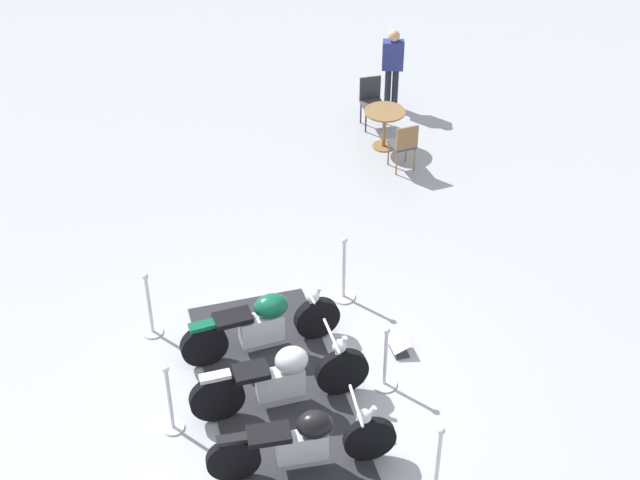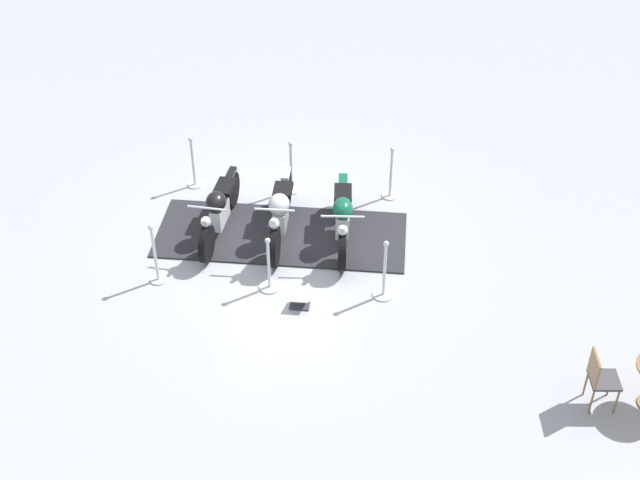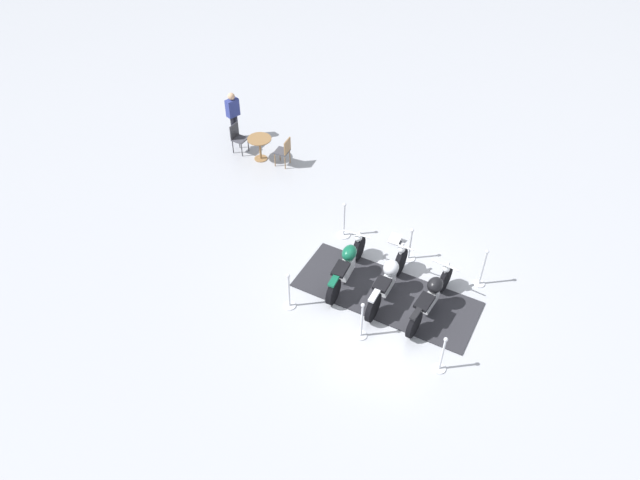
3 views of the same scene
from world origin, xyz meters
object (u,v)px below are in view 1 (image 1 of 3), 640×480
Objects in this scene: motorcycle_black at (305,440)px; stanchion_left_rear at (150,312)px; stanchion_right_mid at (385,368)px; bystander_person at (393,62)px; motorcycle_chrome at (283,377)px; stanchion_right_front at (437,470)px; stanchion_right_rear at (344,279)px; cafe_table at (385,120)px; info_placard at (399,348)px; cafe_chair_across_table at (371,99)px; motorcycle_forest at (263,323)px; stanchion_left_mid at (170,406)px; cafe_chair_near_table at (404,143)px.

stanchion_left_rear reaches higher than motorcycle_black.
stanchion_right_mid is 7.49m from bystander_person.
stanchion_left_rear reaches higher than motorcycle_chrome.
stanchion_right_rear is (0.74, 3.61, -0.07)m from stanchion_right_front.
motorcycle_chrome reaches higher than cafe_table.
motorcycle_black is at bearing -6.85° from bystander_person.
stanchion_right_front reaches higher than cafe_table.
stanchion_right_rear is (2.74, -0.56, -0.04)m from stanchion_left_rear.
info_placard is 0.37× the size of cafe_chair_across_table.
motorcycle_black is 2.03× the size of stanchion_right_rear.
stanchion_left_mid is at bearing -147.44° from motorcycle_forest.
bystander_person is (5.01, 5.05, 0.46)m from motorcycle_forest.
stanchion_right_mid is at bearing 152.55° from cafe_chair_near_table.
motorcycle_chrome is 1.07m from motorcycle_forest.
motorcycle_chrome is 7.29m from cafe_chair_across_table.
cafe_table is (2.52, 4.73, 0.49)m from info_placard.
stanchion_left_mid is at bearing 147.85° from motorcycle_black.
cafe_chair_across_table is at bearing 42.29° from stanchion_left_mid.
motorcycle_chrome is 2.30× the size of stanchion_right_mid.
info_placard is 0.22× the size of bystander_person.
stanchion_right_rear is at bearing -7.17° from bystander_person.
motorcycle_black is 2.43m from info_placard.
motorcycle_forest reaches higher than cafe_chair_across_table.
stanchion_left_rear is (-1.25, 1.04, -0.12)m from motorcycle_forest.
bystander_person is (3.89, 6.38, 0.65)m from stanchion_right_mid.
bystander_person is at bearing 41.26° from stanchion_left_mid.
motorcycle_chrome is at bearing -93.93° from motorcycle_forest.
motorcycle_chrome is at bearing 114.93° from stanchion_right_front.
stanchion_right_mid reaches higher than info_placard.
stanchion_right_mid is at bearing -101.55° from stanchion_right_rear.
motorcycle_chrome is 8.04m from bystander_person.
cafe_chair_near_table is at bearing 33.80° from stanchion_left_mid.
motorcycle_chrome is at bearing 140.23° from cafe_chair_near_table.
stanchion_left_rear is 1.13× the size of cafe_chair_across_table.
bystander_person is (0.67, 0.40, 0.42)m from cafe_chair_across_table.
cafe_chair_near_table is at bearing 65.01° from motorcycle_black.
info_placard is at bearing -33.69° from stanchion_left_rear.
motorcycle_forest reaches higher than cafe_table.
stanchion_right_mid is 0.63× the size of bystander_person.
stanchion_right_rear reaches higher than cafe_table.
stanchion_right_rear is 4.29m from cafe_table.
motorcycle_chrome is 1.04× the size of motorcycle_forest.
stanchion_right_mid reaches higher than cafe_table.
stanchion_left_rear is 1.16× the size of cafe_chair_near_table.
cafe_table is (5.40, 2.81, 0.18)m from stanchion_left_rear.
stanchion_left_mid is 8.84m from bystander_person.
stanchion_right_rear is 1.39m from info_placard.
motorcycle_black is 2.42× the size of cafe_chair_near_table.
stanchion_right_front reaches higher than motorcycle_forest.
motorcycle_forest is 7.13m from bystander_person.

